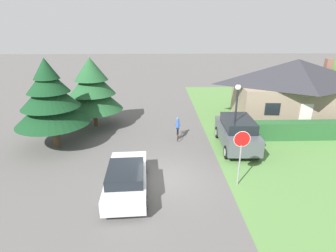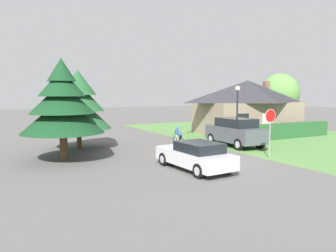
{
  "view_description": "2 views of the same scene",
  "coord_description": "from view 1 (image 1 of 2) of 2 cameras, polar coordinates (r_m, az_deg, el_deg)",
  "views": [
    {
      "loc": [
        -0.1,
        -11.5,
        7.17
      ],
      "look_at": [
        0.35,
        2.57,
        1.92
      ],
      "focal_mm": 28.0,
      "sensor_mm": 36.0,
      "label": 1
    },
    {
      "loc": [
        -10.27,
        -14.09,
        3.69
      ],
      "look_at": [
        -0.79,
        3.37,
        1.71
      ],
      "focal_mm": 35.0,
      "sensor_mm": 36.0,
      "label": 2
    }
  ],
  "objects": [
    {
      "name": "conifer_tall_near",
      "position": [
        17.66,
        -24.28,
        5.33
      ],
      "size": [
        4.48,
        4.48,
        5.59
      ],
      "color": "#4C3823",
      "rests_on": "ground"
    },
    {
      "name": "hedge_row",
      "position": [
        20.31,
        27.8,
        -0.81
      ],
      "size": [
        11.93,
        0.9,
        1.23
      ],
      "primitive_type": "cube",
      "color": "#285B2D",
      "rests_on": "ground"
    },
    {
      "name": "grass_verge_right",
      "position": [
        20.48,
        31.91,
        -3.26
      ],
      "size": [
        16.0,
        36.0,
        0.01
      ],
      "primitive_type": "cube",
      "color": "#568442",
      "rests_on": "ground"
    },
    {
      "name": "cottage_house",
      "position": [
        24.0,
        25.71,
        7.36
      ],
      "size": [
        10.01,
        6.32,
        4.9
      ],
      "rotation": [
        0.0,
        0.0,
        -0.06
      ],
      "color": "gray",
      "rests_on": "ground"
    },
    {
      "name": "ground_plane",
      "position": [
        13.55,
        -1.16,
        -11.48
      ],
      "size": [
        140.0,
        140.0,
        0.0
      ],
      "primitive_type": "plane",
      "color": "#5B5956"
    },
    {
      "name": "sedan_left_lane",
      "position": [
        12.44,
        -9.01,
        -11.22
      ],
      "size": [
        2.04,
        4.5,
        1.39
      ],
      "rotation": [
        0.0,
        0.0,
        1.62
      ],
      "color": "silver",
      "rests_on": "ground"
    },
    {
      "name": "street_lamp",
      "position": [
        15.82,
        14.67,
        4.32
      ],
      "size": [
        0.34,
        0.34,
        4.27
      ],
      "color": "black",
      "rests_on": "ground"
    },
    {
      "name": "cyclist",
      "position": [
        18.07,
        2.11,
        -0.54
      ],
      "size": [
        0.44,
        1.69,
        1.43
      ],
      "rotation": [
        0.0,
        0.0,
        1.51
      ],
      "color": "black",
      "rests_on": "ground"
    },
    {
      "name": "parked_suv_right",
      "position": [
        17.07,
        14.74,
        -1.39
      ],
      "size": [
        2.17,
        4.65,
        1.97
      ],
      "rotation": [
        0.0,
        0.0,
        1.53
      ],
      "color": "#4C5156",
      "rests_on": "ground"
    },
    {
      "name": "stop_sign",
      "position": [
        12.6,
        15.63,
        -4.49
      ],
      "size": [
        0.77,
        0.07,
        2.81
      ],
      "rotation": [
        0.0,
        0.0,
        3.12
      ],
      "color": "gray",
      "rests_on": "ground"
    },
    {
      "name": "conifer_tall_far",
      "position": [
        20.49,
        -16.16,
        7.98
      ],
      "size": [
        4.33,
        4.33,
        5.25
      ],
      "color": "#4C3823",
      "rests_on": "ground"
    }
  ]
}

